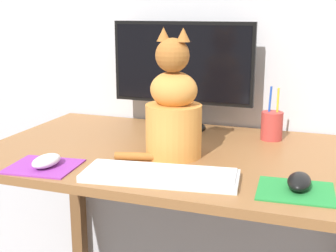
% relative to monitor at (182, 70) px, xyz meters
% --- Properties ---
extents(desk, '(1.20, 0.72, 0.74)m').
position_rel_monitor_xyz_m(desk, '(0.08, -0.27, -0.32)').
color(desk, brown).
rests_on(desk, ground_plane).
extents(monitor, '(0.51, 0.17, 0.38)m').
position_rel_monitor_xyz_m(monitor, '(0.00, 0.00, 0.00)').
color(monitor, black).
rests_on(monitor, desk).
extents(keyboard, '(0.42, 0.19, 0.02)m').
position_rel_monitor_xyz_m(keyboard, '(0.11, -0.52, -0.20)').
color(keyboard, silver).
rests_on(keyboard, desk).
extents(mousepad_left, '(0.20, 0.18, 0.00)m').
position_rel_monitor_xyz_m(mousepad_left, '(-0.23, -0.53, -0.21)').
color(mousepad_left, purple).
rests_on(mousepad_left, desk).
extents(mousepad_right, '(0.19, 0.17, 0.00)m').
position_rel_monitor_xyz_m(mousepad_right, '(0.44, -0.49, -0.21)').
color(mousepad_right, '#238438').
rests_on(mousepad_right, desk).
extents(computer_mouse_left, '(0.06, 0.11, 0.03)m').
position_rel_monitor_xyz_m(computer_mouse_left, '(-0.22, -0.54, -0.20)').
color(computer_mouse_left, white).
rests_on(computer_mouse_left, mousepad_left).
extents(computer_mouse_right, '(0.06, 0.11, 0.04)m').
position_rel_monitor_xyz_m(computer_mouse_right, '(0.45, -0.47, -0.19)').
color(computer_mouse_right, black).
rests_on(computer_mouse_right, mousepad_right).
extents(cat, '(0.25, 0.19, 0.38)m').
position_rel_monitor_xyz_m(cat, '(0.08, -0.32, -0.08)').
color(cat, '#D6893D').
rests_on(cat, desk).
extents(pen_cup, '(0.07, 0.07, 0.18)m').
position_rel_monitor_xyz_m(pen_cup, '(0.33, -0.04, -0.17)').
color(pen_cup, '#B23833').
rests_on(pen_cup, desk).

